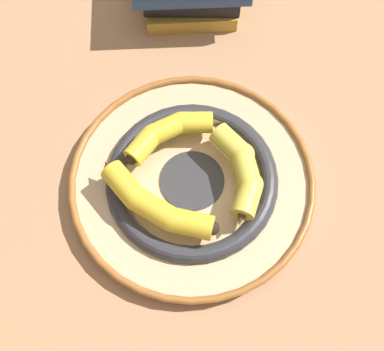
% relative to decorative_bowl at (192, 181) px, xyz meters
% --- Properties ---
extents(ground_plane, '(2.80, 2.80, 0.00)m').
position_rel_decorative_bowl_xyz_m(ground_plane, '(0.03, -0.03, -0.02)').
color(ground_plane, '#A87A56').
extents(decorative_bowl, '(0.39, 0.39, 0.04)m').
position_rel_decorative_bowl_xyz_m(decorative_bowl, '(0.00, 0.00, 0.00)').
color(decorative_bowl, tan).
rests_on(decorative_bowl, ground_plane).
extents(banana_a, '(0.15, 0.11, 0.04)m').
position_rel_decorative_bowl_xyz_m(banana_a, '(0.03, -0.07, 0.04)').
color(banana_a, gold).
rests_on(banana_a, decorative_bowl).
extents(banana_b, '(0.14, 0.13, 0.03)m').
position_rel_decorative_bowl_xyz_m(banana_b, '(0.05, 0.06, 0.04)').
color(banana_b, yellow).
rests_on(banana_b, decorative_bowl).
extents(banana_c, '(0.08, 0.21, 0.04)m').
position_rel_decorative_bowl_xyz_m(banana_c, '(-0.07, 0.03, 0.04)').
color(banana_c, gold).
rests_on(banana_c, decorative_bowl).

